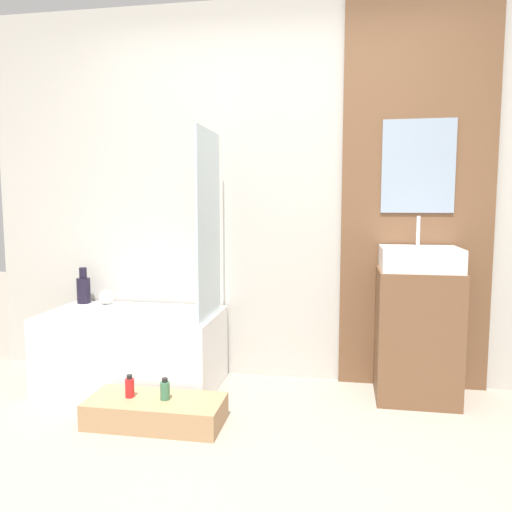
{
  "coord_description": "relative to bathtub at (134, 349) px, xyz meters",
  "views": [
    {
      "loc": [
        0.47,
        -1.88,
        1.25
      ],
      "look_at": [
        0.02,
        0.72,
        0.96
      ],
      "focal_mm": 35.0,
      "sensor_mm": 36.0,
      "label": 1
    }
  ],
  "objects": [
    {
      "name": "vanity_cabinet",
      "position": [
        1.85,
        0.1,
        0.16
      ],
      "size": [
        0.5,
        0.41,
        0.82
      ],
      "primitive_type": "cube",
      "color": "brown",
      "rests_on": "ground_plane"
    },
    {
      "name": "bottle_soap_secondary",
      "position": [
        0.42,
        -0.53,
        -0.05
      ],
      "size": [
        0.05,
        0.05,
        0.12
      ],
      "color": "#38704C",
      "rests_on": "wooden_step_bench"
    },
    {
      "name": "vase_round_light",
      "position": [
        -0.3,
        0.23,
        0.3
      ],
      "size": [
        0.11,
        0.11,
        0.11
      ],
      "primitive_type": "sphere",
      "color": "silver",
      "rests_on": "bathtub"
    },
    {
      "name": "vase_tall_dark",
      "position": [
        -0.48,
        0.23,
        0.36
      ],
      "size": [
        0.1,
        0.1,
        0.26
      ],
      "color": "black",
      "rests_on": "bathtub"
    },
    {
      "name": "sink",
      "position": [
        1.85,
        0.1,
        0.64
      ],
      "size": [
        0.47,
        0.39,
        0.33
      ],
      "color": "white",
      "rests_on": "vanity_cabinet"
    },
    {
      "name": "wall_tiled_back",
      "position": [
        0.91,
        0.38,
        1.04
      ],
      "size": [
        4.2,
        0.06,
        2.6
      ],
      "primitive_type": "cube",
      "color": "#B7B2A8",
      "rests_on": "ground_plane"
    },
    {
      "name": "bottle_soap_primary",
      "position": [
        0.21,
        -0.53,
        -0.05
      ],
      "size": [
        0.05,
        0.05,
        0.13
      ],
      "color": "red",
      "rests_on": "wooden_step_bench"
    },
    {
      "name": "wooden_step_bench",
      "position": [
        0.36,
        -0.53,
        -0.18
      ],
      "size": [
        0.76,
        0.34,
        0.15
      ],
      "primitive_type": "cube",
      "color": "#A87F56",
      "rests_on": "ground_plane"
    },
    {
      "name": "ground_plane",
      "position": [
        0.91,
        -1.2,
        -0.26
      ],
      "size": [
        12.0,
        12.0,
        0.0
      ],
      "primitive_type": "plane",
      "color": "gray"
    },
    {
      "name": "bathtub",
      "position": [
        0.0,
        0.0,
        0.0
      ],
      "size": [
        1.15,
        0.66,
        0.51
      ],
      "color": "white",
      "rests_on": "ground_plane"
    },
    {
      "name": "wall_wood_accent",
      "position": [
        1.85,
        0.33,
        1.05
      ],
      "size": [
        0.97,
        0.04,
        2.6
      ],
      "color": "brown",
      "rests_on": "ground_plane"
    },
    {
      "name": "glass_shower_screen",
      "position": [
        0.55,
        -0.05,
        0.84
      ],
      "size": [
        0.01,
        0.53,
        1.18
      ],
      "primitive_type": "cube",
      "color": "silver",
      "rests_on": "bathtub"
    }
  ]
}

